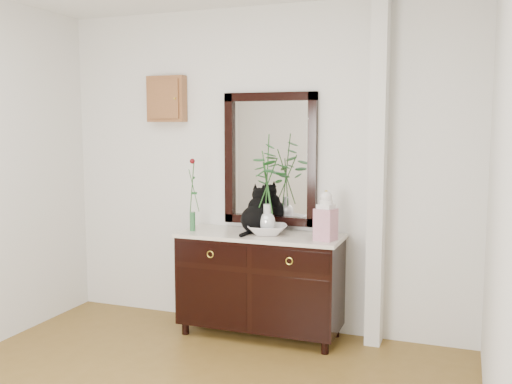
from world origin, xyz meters
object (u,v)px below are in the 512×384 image
at_px(sideboard, 260,279).
at_px(lotus_bowl, 267,230).
at_px(cat, 256,210).
at_px(ginger_jar, 326,215).

distance_m(sideboard, lotus_bowl, 0.42).
xyz_separation_m(sideboard, lotus_bowl, (0.06, -0.01, 0.42)).
distance_m(sideboard, cat, 0.57).
xyz_separation_m(cat, ginger_jar, (0.61, -0.11, 0.01)).
xyz_separation_m(sideboard, cat, (-0.05, 0.04, 0.56)).
relative_size(cat, ginger_jar, 0.96).
bearing_deg(ginger_jar, sideboard, 172.71).
distance_m(cat, ginger_jar, 0.62).
relative_size(lotus_bowl, ginger_jar, 0.82).
height_order(sideboard, cat, cat).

